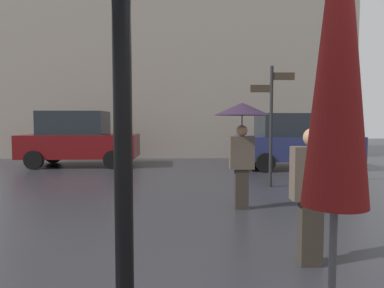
{
  "coord_description": "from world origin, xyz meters",
  "views": [
    {
      "loc": [
        -0.03,
        -2.13,
        1.63
      ],
      "look_at": [
        0.25,
        5.44,
        1.13
      ],
      "focal_mm": 32.48,
      "sensor_mm": 36.0,
      "label": 1
    }
  ],
  "objects_px": {
    "pedestrian_with_bag": "(313,188)",
    "street_signpost": "(271,114)",
    "folded_patio_umbrella_near": "(338,66)",
    "parked_car_right": "(79,139)",
    "parked_car_left": "(295,141)",
    "pedestrian_with_umbrella": "(242,123)"
  },
  "relations": [
    {
      "from": "parked_car_left",
      "to": "street_signpost",
      "type": "xyz_separation_m",
      "value": [
        -1.72,
        -3.37,
        0.85
      ]
    },
    {
      "from": "folded_patio_umbrella_near",
      "to": "pedestrian_with_bag",
      "type": "bearing_deg",
      "value": 70.9
    },
    {
      "from": "pedestrian_with_umbrella",
      "to": "parked_car_left",
      "type": "xyz_separation_m",
      "value": [
        2.83,
        5.5,
        -0.63
      ]
    },
    {
      "from": "parked_car_right",
      "to": "folded_patio_umbrella_near",
      "type": "bearing_deg",
      "value": -71.23
    },
    {
      "from": "pedestrian_with_bag",
      "to": "street_signpost",
      "type": "height_order",
      "value": "street_signpost"
    },
    {
      "from": "pedestrian_with_umbrella",
      "to": "pedestrian_with_bag",
      "type": "distance_m",
      "value": 2.65
    },
    {
      "from": "pedestrian_with_bag",
      "to": "street_signpost",
      "type": "bearing_deg",
      "value": 159.62
    },
    {
      "from": "pedestrian_with_umbrella",
      "to": "parked_car_right",
      "type": "xyz_separation_m",
      "value": [
        -4.82,
        6.45,
        -0.59
      ]
    },
    {
      "from": "pedestrian_with_umbrella",
      "to": "pedestrian_with_bag",
      "type": "xyz_separation_m",
      "value": [
        0.34,
        -2.54,
        -0.71
      ]
    },
    {
      "from": "parked_car_left",
      "to": "folded_patio_umbrella_near",
      "type": "bearing_deg",
      "value": 82.53
    },
    {
      "from": "parked_car_right",
      "to": "street_signpost",
      "type": "xyz_separation_m",
      "value": [
        5.93,
        -4.31,
        0.81
      ]
    },
    {
      "from": "pedestrian_with_umbrella",
      "to": "parked_car_left",
      "type": "height_order",
      "value": "pedestrian_with_umbrella"
    },
    {
      "from": "folded_patio_umbrella_near",
      "to": "pedestrian_with_umbrella",
      "type": "xyz_separation_m",
      "value": [
        0.42,
        4.74,
        -0.29
      ]
    },
    {
      "from": "folded_patio_umbrella_near",
      "to": "parked_car_left",
      "type": "xyz_separation_m",
      "value": [
        3.25,
        10.24,
        -0.93
      ]
    },
    {
      "from": "parked_car_left",
      "to": "street_signpost",
      "type": "distance_m",
      "value": 3.87
    },
    {
      "from": "parked_car_left",
      "to": "parked_car_right",
      "type": "distance_m",
      "value": 7.71
    },
    {
      "from": "folded_patio_umbrella_near",
      "to": "pedestrian_with_umbrella",
      "type": "relative_size",
      "value": 1.44
    },
    {
      "from": "parked_car_right",
      "to": "street_signpost",
      "type": "relative_size",
      "value": 1.38
    },
    {
      "from": "folded_patio_umbrella_near",
      "to": "parked_car_right",
      "type": "xyz_separation_m",
      "value": [
        -4.4,
        11.18,
        -0.88
      ]
    },
    {
      "from": "parked_car_left",
      "to": "parked_car_right",
      "type": "xyz_separation_m",
      "value": [
        -7.65,
        0.95,
        0.04
      ]
    },
    {
      "from": "pedestrian_with_bag",
      "to": "parked_car_left",
      "type": "height_order",
      "value": "parked_car_left"
    },
    {
      "from": "parked_car_right",
      "to": "street_signpost",
      "type": "height_order",
      "value": "street_signpost"
    }
  ]
}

